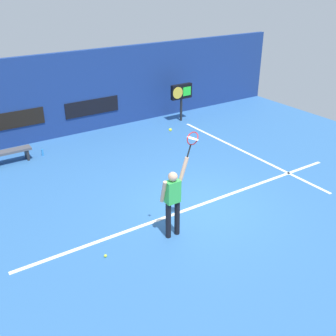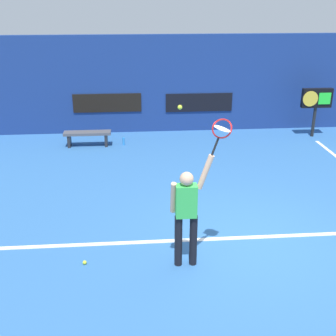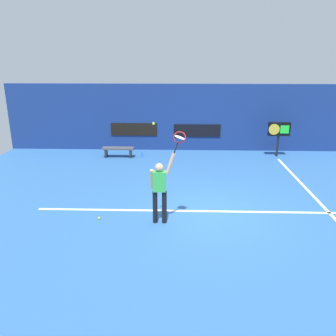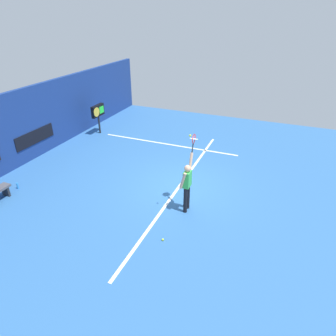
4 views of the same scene
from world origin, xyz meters
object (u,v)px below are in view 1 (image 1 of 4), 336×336
tennis_racket (192,140)px  scoreboard_clock (181,93)px  court_bench (9,154)px  spare_ball (105,256)px  tennis_ball (170,130)px  water_bottle (42,152)px  tennis_player (173,199)px

tennis_racket → scoreboard_clock: (4.42, 6.70, -1.16)m
court_bench → spare_ball: bearing=-85.4°
tennis_racket → tennis_ball: 0.76m
scoreboard_clock → tennis_ball: bearing=-126.7°
court_bench → spare_ball: 6.22m
tennis_ball → spare_ball: 3.14m
spare_ball → court_bench: bearing=94.6°
tennis_racket → scoreboard_clock: size_ratio=0.40×
water_bottle → spare_ball: 6.22m
court_bench → water_bottle: court_bench is taller
tennis_ball → scoreboard_clock: 8.60m
tennis_ball → court_bench: (-2.07, 6.40, -2.41)m
scoreboard_clock → tennis_racket: bearing=-123.4°
scoreboard_clock → court_bench: (-7.13, -0.38, -0.85)m
spare_ball → tennis_player: bearing=-4.2°
scoreboard_clock → court_bench: scoreboard_clock is taller
tennis_ball → spare_ball: (-1.58, 0.21, -2.71)m
tennis_ball → spare_ball: bearing=172.3°
tennis_racket → tennis_ball: size_ratio=9.21×
tennis_racket → spare_ball: (-2.21, 0.13, -2.32)m
tennis_player → scoreboard_clock: 8.31m
tennis_player → court_bench: bearing=109.2°
tennis_ball → water_bottle: size_ratio=0.28×
tennis_player → tennis_ball: tennis_ball is taller
spare_ball → tennis_ball: bearing=-7.7°
scoreboard_clock → court_bench: 7.19m
court_bench → tennis_racket: bearing=-66.8°
tennis_player → spare_ball: tennis_player is taller
scoreboard_clock → water_bottle: scoreboard_clock is taller
tennis_player → scoreboard_clock: size_ratio=1.27×
court_bench → spare_ball: size_ratio=20.59×
tennis_player → tennis_racket: size_ratio=3.15×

